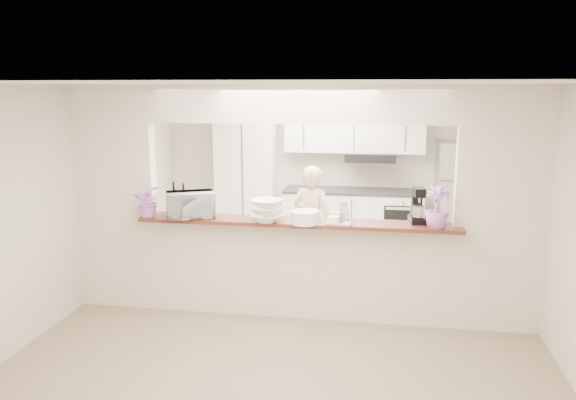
% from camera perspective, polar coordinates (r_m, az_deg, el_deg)
% --- Properties ---
extents(floor, '(6.00, 6.00, 0.00)m').
position_cam_1_polar(floor, '(6.31, 0.94, -11.64)').
color(floor, gray).
rests_on(floor, ground).
extents(tile_overlay, '(5.00, 2.90, 0.01)m').
position_cam_1_polar(tile_overlay, '(7.75, 2.65, -7.18)').
color(tile_overlay, beige).
rests_on(tile_overlay, floor).
extents(partition, '(5.00, 0.15, 2.50)m').
position_cam_1_polar(partition, '(5.89, 0.99, 1.75)').
color(partition, silver).
rests_on(partition, floor).
extents(bar_counter, '(3.40, 0.38, 1.09)m').
position_cam_1_polar(bar_counter, '(6.11, 0.95, -6.68)').
color(bar_counter, silver).
rests_on(bar_counter, floor).
extents(kitchen_cabinets, '(3.15, 0.62, 2.25)m').
position_cam_1_polar(kitchen_cabinets, '(8.66, 2.41, 1.42)').
color(kitchen_cabinets, silver).
rests_on(kitchen_cabinets, floor).
extents(refrigerator, '(0.75, 0.70, 1.70)m').
position_cam_1_polar(refrigerator, '(8.64, 17.23, 0.04)').
color(refrigerator, '#A4A4A8').
rests_on(refrigerator, floor).
extents(flower_left, '(0.36, 0.32, 0.35)m').
position_cam_1_polar(flower_left, '(6.23, -13.95, -0.08)').
color(flower_left, '#CA6BAE').
rests_on(flower_left, bar_counter).
extents(wine_bottle_a, '(0.07, 0.07, 0.34)m').
position_cam_1_polar(wine_bottle_a, '(6.32, -10.54, -0.17)').
color(wine_bottle_a, black).
rests_on(wine_bottle_a, bar_counter).
extents(wine_bottle_b, '(0.07, 0.07, 0.35)m').
position_cam_1_polar(wine_bottle_b, '(6.36, -11.50, -0.10)').
color(wine_bottle_b, black).
rests_on(wine_bottle_b, bar_counter).
extents(toaster_oven, '(0.59, 0.51, 0.28)m').
position_cam_1_polar(toaster_oven, '(6.12, -9.87, -0.48)').
color(toaster_oven, '#AEAFB3').
rests_on(toaster_oven, bar_counter).
extents(serving_bowls, '(0.38, 0.38, 0.23)m').
position_cam_1_polar(serving_bowls, '(5.83, -2.18, -1.11)').
color(serving_bowls, white).
rests_on(serving_bowls, bar_counter).
extents(plate_stack_a, '(0.29, 0.29, 0.13)m').
position_cam_1_polar(plate_stack_a, '(5.76, 1.68, -1.79)').
color(plate_stack_a, white).
rests_on(plate_stack_a, bar_counter).
extents(plate_stack_b, '(0.27, 0.27, 0.09)m').
position_cam_1_polar(plate_stack_b, '(5.98, 1.97, -1.50)').
color(plate_stack_b, white).
rests_on(plate_stack_b, bar_counter).
extents(red_bowl, '(0.14, 0.14, 0.07)m').
position_cam_1_polar(red_bowl, '(6.03, 1.84, -1.51)').
color(red_bowl, maroon).
rests_on(red_bowl, bar_counter).
extents(tan_bowl, '(0.16, 0.16, 0.07)m').
position_cam_1_polar(tan_bowl, '(6.00, 4.87, -1.58)').
color(tan_bowl, tan).
rests_on(tan_bowl, bar_counter).
extents(utensil_caddy, '(0.27, 0.19, 0.24)m').
position_cam_1_polar(utensil_caddy, '(5.76, 5.19, -1.49)').
color(utensil_caddy, silver).
rests_on(utensil_caddy, bar_counter).
extents(stand_mixer, '(0.19, 0.27, 0.37)m').
position_cam_1_polar(stand_mixer, '(5.95, 13.05, -0.67)').
color(stand_mixer, black).
rests_on(stand_mixer, bar_counter).
extents(flower_right, '(0.24, 0.24, 0.42)m').
position_cam_1_polar(flower_right, '(5.75, 14.91, -0.71)').
color(flower_right, '#A363B7').
rests_on(flower_right, bar_counter).
extents(person, '(0.63, 0.51, 1.48)m').
position_cam_1_polar(person, '(7.28, 2.44, -2.35)').
color(person, '#DBAF8E').
rests_on(person, floor).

